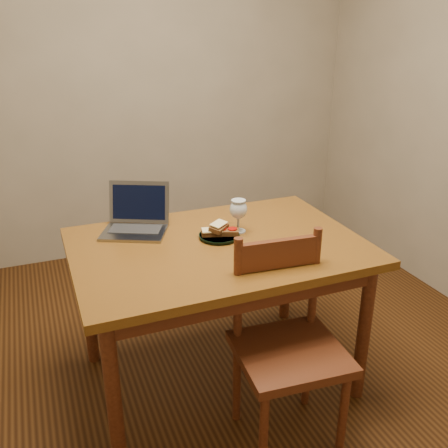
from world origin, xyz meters
name	(u,v)px	position (x,y,z in m)	size (l,w,h in m)	color
floor	(225,364)	(0.00, 0.00, -0.01)	(3.20, 3.20, 0.02)	black
back_wall	(141,77)	(0.00, 1.61, 1.30)	(3.20, 0.02, 2.60)	gray
table	(218,260)	(-0.07, -0.09, 0.65)	(1.30, 0.90, 0.74)	#4B2B0C
chair	(288,338)	(0.06, -0.54, 0.49)	(0.45, 0.43, 0.45)	#3A180C
plate	(219,236)	(-0.04, -0.03, 0.75)	(0.19, 0.19, 0.02)	black
sandwich_cheese	(212,232)	(-0.07, -0.02, 0.77)	(0.10, 0.06, 0.03)	#381E0C
sandwich_tomato	(227,231)	(0.00, -0.04, 0.77)	(0.11, 0.06, 0.03)	#381E0C
sandwich_top	(219,227)	(-0.04, -0.02, 0.79)	(0.10, 0.06, 0.03)	#381E0C
milk_glass	(238,216)	(0.07, 0.01, 0.82)	(0.08, 0.08, 0.16)	white
laptop	(137,218)	(-0.37, 0.22, 0.80)	(0.38, 0.37, 0.21)	slate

